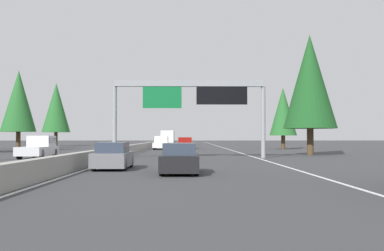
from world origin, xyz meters
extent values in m
plane|color=#38383A|center=(60.00, 0.00, 0.00)|extent=(320.00, 320.00, 0.00)
cube|color=#9E9B93|center=(80.00, 0.30, 0.45)|extent=(180.00, 0.56, 0.90)
cube|color=silver|center=(70.00, -11.52, 0.01)|extent=(160.00, 0.16, 0.01)
cube|color=silver|center=(70.00, -0.25, 0.01)|extent=(160.00, 0.16, 0.01)
cylinder|color=gray|center=(36.09, 0.30, 2.97)|extent=(0.36, 0.36, 5.94)
cylinder|color=gray|center=(36.09, -12.02, 2.97)|extent=(0.36, 0.36, 5.94)
cube|color=gray|center=(36.09, -5.86, 6.19)|extent=(0.50, 12.32, 0.50)
cube|color=#0C602D|center=(35.94, -3.64, 5.09)|extent=(0.12, 3.20, 1.90)
cube|color=black|center=(35.94, -8.57, 5.19)|extent=(0.16, 4.20, 1.50)
cube|color=black|center=(20.08, -5.33, 0.53)|extent=(4.40, 1.80, 0.76)
cube|color=#2D3847|center=(19.86, -5.33, 1.19)|extent=(2.46, 1.51, 0.56)
cylinder|color=black|center=(21.49, -4.54, 0.32)|extent=(0.64, 0.22, 0.64)
cylinder|color=black|center=(21.49, -6.12, 0.32)|extent=(0.64, 0.22, 0.64)
cylinder|color=black|center=(18.67, -4.54, 0.32)|extent=(0.64, 0.22, 0.64)
cylinder|color=black|center=(18.67, -6.12, 0.32)|extent=(0.64, 0.22, 0.64)
cube|color=slate|center=(23.24, -1.62, 0.53)|extent=(4.40, 1.80, 0.76)
cube|color=#2D3847|center=(23.02, -1.62, 1.19)|extent=(2.46, 1.51, 0.56)
cylinder|color=black|center=(24.65, -0.83, 0.32)|extent=(0.64, 0.22, 0.64)
cylinder|color=black|center=(24.65, -2.41, 0.32)|extent=(0.64, 0.22, 0.64)
cylinder|color=black|center=(21.84, -0.83, 0.32)|extent=(0.64, 0.22, 0.64)
cylinder|color=black|center=(21.84, -2.41, 0.32)|extent=(0.64, 0.22, 0.64)
cube|color=white|center=(62.90, -2.05, 0.61)|extent=(5.60, 2.00, 0.70)
cube|color=white|center=(63.91, -2.05, 1.41)|extent=(2.24, 1.84, 0.90)
cube|color=#2D3847|center=(63.91, -2.05, 1.50)|extent=(2.02, 1.92, 0.41)
cylinder|color=black|center=(64.75, -1.19, 0.40)|extent=(0.80, 0.28, 0.80)
cylinder|color=black|center=(64.75, -2.91, 0.40)|extent=(0.80, 0.28, 0.80)
cylinder|color=black|center=(61.05, -1.19, 0.40)|extent=(0.80, 0.28, 0.80)
cylinder|color=black|center=(61.05, -2.91, 0.40)|extent=(0.80, 0.28, 0.80)
cube|color=white|center=(87.25, -1.98, 1.70)|extent=(6.12, 2.40, 2.50)
cube|color=#1E4793|center=(91.50, -1.98, 1.40)|extent=(2.38, 2.30, 1.90)
cylinder|color=black|center=(91.33, -0.92, 0.45)|extent=(0.90, 0.28, 0.90)
cylinder|color=black|center=(91.33, -3.04, 0.45)|extent=(0.90, 0.28, 0.90)
cylinder|color=black|center=(85.55, -0.92, 0.45)|extent=(0.90, 0.28, 0.90)
cylinder|color=black|center=(85.55, -3.04, 0.45)|extent=(0.90, 0.28, 0.90)
cube|color=maroon|center=(67.15, -5.41, 0.97)|extent=(5.00, 1.95, 1.44)
cube|color=#2D3847|center=(64.85, -5.41, 1.22)|extent=(0.08, 1.48, 0.56)
cylinder|color=black|center=(68.85, -4.56, 0.35)|extent=(0.70, 0.24, 0.70)
cylinder|color=black|center=(68.85, -6.27, 0.35)|extent=(0.70, 0.24, 0.70)
cylinder|color=black|center=(65.45, -4.56, 0.35)|extent=(0.70, 0.24, 0.70)
cylinder|color=black|center=(65.45, -6.27, 0.35)|extent=(0.70, 0.24, 0.70)
cube|color=silver|center=(36.25, 6.66, 0.61)|extent=(5.60, 2.00, 0.70)
cube|color=silver|center=(37.26, 6.66, 1.41)|extent=(2.24, 1.84, 0.90)
cube|color=#2D3847|center=(37.26, 6.66, 1.50)|extent=(2.02, 1.92, 0.41)
cylinder|color=black|center=(38.10, 7.52, 0.40)|extent=(0.80, 0.28, 0.80)
cylinder|color=black|center=(38.10, 5.80, 0.40)|extent=(0.80, 0.28, 0.80)
cylinder|color=black|center=(34.40, 7.52, 0.40)|extent=(0.80, 0.28, 0.80)
cylinder|color=black|center=(34.40, 5.80, 0.40)|extent=(0.80, 0.28, 0.80)
cylinder|color=#4C3823|center=(42.79, -17.70, 1.29)|extent=(0.64, 0.64, 2.59)
cone|color=#194C1E|center=(42.79, -17.70, 7.18)|extent=(5.18, 5.18, 9.18)
cylinder|color=#4C3823|center=(64.65, -19.58, 0.98)|extent=(0.57, 0.57, 1.96)
cone|color=#236028|center=(64.65, -19.58, 5.44)|extent=(3.92, 3.92, 6.95)
cylinder|color=#4C3823|center=(65.04, 18.65, 1.25)|extent=(0.63, 0.63, 2.51)
cone|color=#236028|center=(65.04, 18.65, 6.95)|extent=(5.01, 5.01, 8.89)
cylinder|color=#4C3823|center=(86.87, 19.34, 1.33)|extent=(0.65, 0.65, 2.66)
cone|color=#236028|center=(86.87, 19.34, 7.38)|extent=(5.32, 5.32, 9.44)
camera|label=1|loc=(-2.52, -5.68, 1.77)|focal=43.71mm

